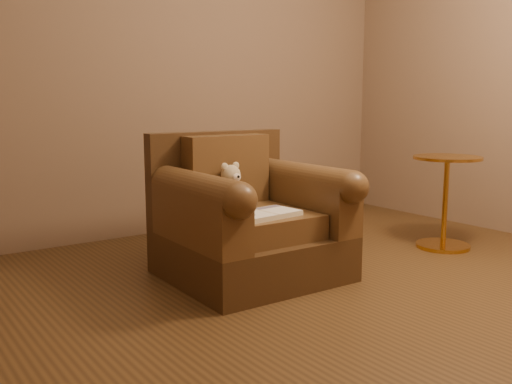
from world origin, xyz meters
TOP-DOWN VIEW (x-y plane):
  - floor at (0.00, 0.00)m, footprint 4.00×4.00m
  - armchair at (-0.23, 0.72)m, footprint 0.92×0.88m
  - teddy_bear at (-0.27, 0.79)m, footprint 0.20×0.22m
  - guidebook at (-0.27, 0.49)m, footprint 0.38×0.25m
  - side_table at (1.21, 0.44)m, footprint 0.45×0.45m

SIDE VIEW (x-z plane):
  - floor at x=0.00m, z-range 0.00..0.00m
  - armchair at x=-0.23m, z-range -0.09..0.72m
  - side_table at x=1.21m, z-range 0.02..0.65m
  - guidebook at x=-0.27m, z-range 0.39..0.42m
  - teddy_bear at x=-0.27m, z-range 0.36..0.62m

